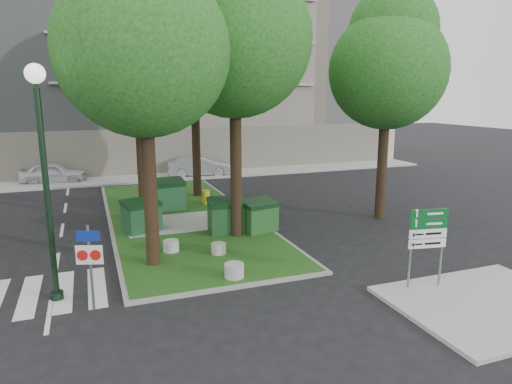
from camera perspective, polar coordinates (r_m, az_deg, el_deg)
name	(u,v)px	position (r m, az deg, el deg)	size (l,w,h in m)	color
ground	(219,290)	(13.51, -4.66, -12.14)	(120.00, 120.00, 0.00)	black
median_island	(181,217)	(20.95, -9.33, -3.16)	(6.00, 16.00, 0.12)	#1F4B15
median_kerb	(181,218)	(20.96, -9.33, -3.19)	(6.30, 16.30, 0.10)	gray
sidewalk_corner	(490,304)	(13.99, 27.18, -12.37)	(5.00, 4.00, 0.12)	#999993
building_sidewalk	(142,178)	(31.03, -14.03, 1.65)	(42.00, 3.00, 0.12)	#999993
zebra_crossing	(81,289)	(14.48, -21.08, -11.21)	(5.00, 3.00, 0.01)	silver
apartment_building	(125,61)	(38.08, -16.03, 15.45)	(41.00, 12.00, 16.00)	#C5B894
tree_median_near_left	(145,33)	(14.65, -13.71, 18.77)	(5.20, 5.20, 10.53)	black
tree_median_near_right	(236,24)	(17.44, -2.46, 20.20)	(5.60, 5.60, 11.46)	black
tree_median_mid	(138,60)	(21.10, -14.50, 15.71)	(4.80, 4.80, 9.99)	black
tree_median_far	(195,38)	(24.71, -7.68, 18.53)	(5.80, 5.80, 11.93)	black
tree_street_right	(389,59)	(21.00, 16.32, 15.63)	(5.00, 5.00, 10.06)	black
dumpster_a	(142,216)	(18.88, -14.11, -2.92)	(1.67, 1.41, 1.31)	#0F371A
dumpster_b	(168,195)	(22.19, -10.98, -0.31)	(1.65, 1.20, 1.48)	#134420
dumpster_c	(227,216)	(18.27, -3.62, -2.96)	(1.55, 1.14, 1.38)	#103715
dumpster_d	(259,216)	(18.33, 0.34, -3.01)	(1.60, 1.30, 1.30)	#154314
bollard_left	(171,246)	(16.40, -10.58, -6.64)	(0.55, 0.55, 0.39)	#AFAEA9
bollard_right	(234,270)	(13.98, -2.75, -9.76)	(0.60, 0.60, 0.43)	#A6A7A2
bollard_mid	(219,248)	(15.97, -4.70, -7.04)	(0.52, 0.52, 0.37)	#A9A9A4
litter_bin	(206,197)	(23.11, -6.28, -0.60)	(0.39, 0.39, 0.68)	gold
street_lamp	(43,157)	(13.00, -25.05, 3.99)	(0.50, 0.50, 6.30)	black
traffic_sign_pole	(90,256)	(12.57, -20.06, -7.53)	(0.67, 0.25, 2.30)	slate
directional_sign	(427,235)	(13.81, 20.63, -5.08)	(1.13, 0.25, 2.29)	slate
car_white	(53,173)	(31.44, -24.00, 2.22)	(1.58, 3.93, 1.34)	silver
car_silver	(199,166)	(31.36, -7.10, 3.22)	(1.48, 4.24, 1.40)	#97999E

